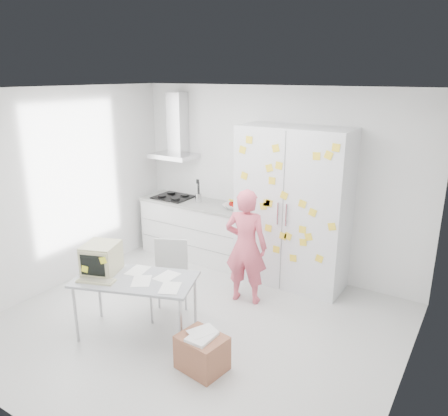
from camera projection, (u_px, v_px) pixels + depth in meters
The scene contains 10 objects.
floor at pixel (196, 327), 5.16m from camera, with size 4.50×4.00×0.02m, color silver.
walls at pixel (228, 202), 5.33m from camera, with size 4.52×4.01×2.70m.
ceiling at pixel (190, 89), 4.35m from camera, with size 4.50×4.00×0.02m, color white.
counter_run at pixel (197, 229), 7.00m from camera, with size 1.84×0.63×1.28m.
range_hood at pixel (177, 133), 6.90m from camera, with size 0.70×0.48×1.01m.
tall_cabinet at pixel (293, 208), 5.95m from camera, with size 1.50×0.68×2.20m.
person at pixel (246, 246), 5.53m from camera, with size 0.55×0.36×1.51m, color #E5596D.
desk at pixel (113, 268), 4.84m from camera, with size 1.46×1.07×1.05m.
chair at pixel (170, 274), 5.28m from camera, with size 0.57×0.57×0.94m.
cardboard_box at pixel (202, 352), 4.36m from camera, with size 0.51×0.43×0.40m.
Camera 1 is at (2.69, -3.63, 2.86)m, focal length 35.00 mm.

